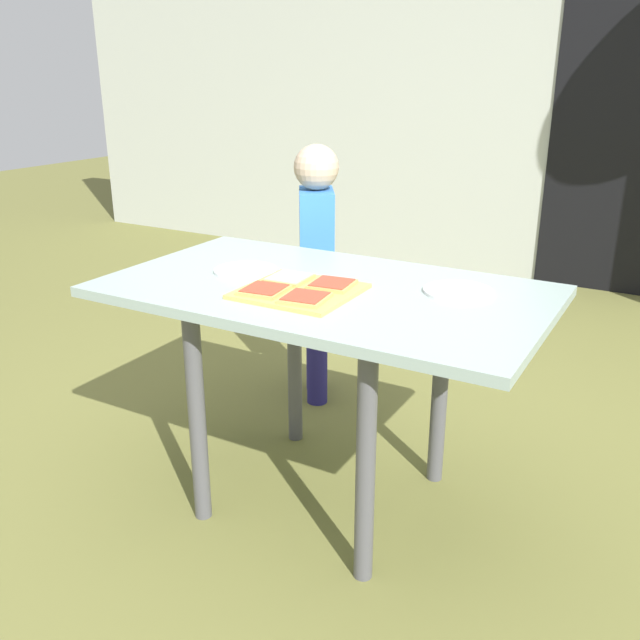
# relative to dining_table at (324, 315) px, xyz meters

# --- Properties ---
(ground_plane) EXTENTS (16.00, 16.00, 0.00)m
(ground_plane) POSITION_rel_dining_table_xyz_m (0.00, 0.00, -0.67)
(ground_plane) COLOR brown
(house_wall_back) EXTENTS (8.00, 0.20, 2.42)m
(house_wall_back) POSITION_rel_dining_table_xyz_m (0.00, 3.09, 0.54)
(house_wall_back) COLOR #ADB2A8
(house_wall_back) RESTS_ON ground
(house_door) EXTENTS (0.90, 0.02, 2.00)m
(house_door) POSITION_rel_dining_table_xyz_m (0.47, 2.99, 0.33)
(house_door) COLOR black
(house_door) RESTS_ON ground
(dining_table) EXTENTS (1.37, 0.79, 0.76)m
(dining_table) POSITION_rel_dining_table_xyz_m (0.00, 0.00, 0.00)
(dining_table) COLOR #8DA29C
(dining_table) RESTS_ON ground
(cutting_board) EXTENTS (0.33, 0.32, 0.01)m
(cutting_board) POSITION_rel_dining_table_xyz_m (-0.03, -0.10, 0.10)
(cutting_board) COLOR tan
(cutting_board) RESTS_ON dining_table
(pizza_slice_far_right) EXTENTS (0.14, 0.14, 0.01)m
(pizza_slice_far_right) POSITION_rel_dining_table_xyz_m (0.04, -0.02, 0.11)
(pizza_slice_far_right) COLOR tan
(pizza_slice_far_right) RESTS_ON cutting_board
(pizza_slice_near_left) EXTENTS (0.14, 0.14, 0.01)m
(pizza_slice_near_left) POSITION_rel_dining_table_xyz_m (-0.11, -0.17, 0.11)
(pizza_slice_near_left) COLOR tan
(pizza_slice_near_left) RESTS_ON cutting_board
(pizza_slice_far_left) EXTENTS (0.13, 0.14, 0.01)m
(pizza_slice_far_left) POSITION_rel_dining_table_xyz_m (-0.11, -0.03, 0.11)
(pizza_slice_far_left) COLOR tan
(pizza_slice_far_left) RESTS_ON cutting_board
(pizza_slice_near_right) EXTENTS (0.14, 0.14, 0.01)m
(pizza_slice_near_right) POSITION_rel_dining_table_xyz_m (0.04, -0.18, 0.11)
(pizza_slice_near_right) COLOR tan
(pizza_slice_near_right) RESTS_ON cutting_board
(plate_white_left) EXTENTS (0.21, 0.21, 0.01)m
(plate_white_left) POSITION_rel_dining_table_xyz_m (-0.31, 0.01, 0.10)
(plate_white_left) COLOR white
(plate_white_left) RESTS_ON dining_table
(plate_white_right) EXTENTS (0.21, 0.21, 0.01)m
(plate_white_right) POSITION_rel_dining_table_xyz_m (0.38, 0.14, 0.10)
(plate_white_right) COLOR silver
(plate_white_right) RESTS_ON dining_table
(child_left) EXTENTS (0.24, 0.28, 1.12)m
(child_left) POSITION_rel_dining_table_xyz_m (-0.41, 0.68, -0.01)
(child_left) COLOR navy
(child_left) RESTS_ON ground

